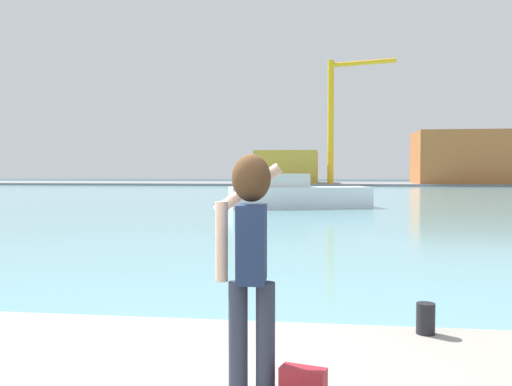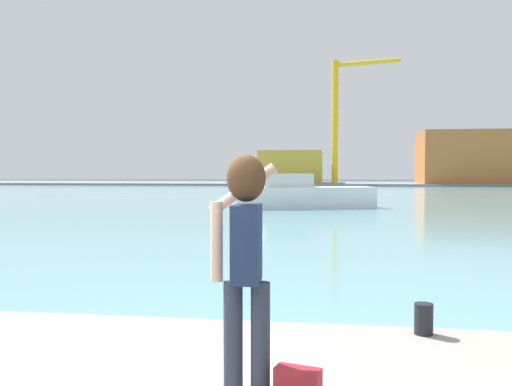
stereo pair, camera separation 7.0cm
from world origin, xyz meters
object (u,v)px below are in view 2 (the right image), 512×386
at_px(handbag, 298,385).
at_px(warehouse_left, 292,167).
at_px(harbor_bollard, 424,319).
at_px(port_crane, 341,110).
at_px(person_photographer, 245,248).
at_px(warehouse_right, 466,157).
at_px(boat_moored, 301,195).

height_order(handbag, warehouse_left, warehouse_left).
height_order(harbor_bollard, port_crane, port_crane).
bearing_deg(port_crane, handbag, -90.99).
relative_size(person_photographer, warehouse_left, 0.13).
bearing_deg(warehouse_right, handbag, -103.68).
bearing_deg(warehouse_left, warehouse_right, -5.18).
distance_m(warehouse_left, warehouse_right, 28.67).
xyz_separation_m(handbag, port_crane, (1.47, 85.28, 11.37)).
xyz_separation_m(harbor_bollard, warehouse_left, (-8.11, 89.30, 2.25)).
bearing_deg(warehouse_right, port_crane, -170.92).
distance_m(harbor_bollard, boat_moored, 28.73).
bearing_deg(harbor_bollard, warehouse_left, 95.19).
bearing_deg(harbor_bollard, warehouse_right, 76.76).
xyz_separation_m(boat_moored, warehouse_left, (-5.20, 60.72, 2.26)).
bearing_deg(warehouse_right, boat_moored, -111.85).
relative_size(handbag, warehouse_right, 0.02).
height_order(boat_moored, warehouse_left, warehouse_left).
bearing_deg(handbag, warehouse_right, 76.32).
relative_size(harbor_bollard, port_crane, 0.02).
bearing_deg(warehouse_left, person_photographer, -85.86).
height_order(handbag, port_crane, port_crane).
bearing_deg(handbag, port_crane, 89.01).
distance_m(harbor_bollard, warehouse_left, 89.70).
height_order(harbor_bollard, boat_moored, boat_moored).
relative_size(boat_moored, warehouse_left, 0.71).
distance_m(handbag, warehouse_left, 91.36).
bearing_deg(warehouse_left, handbag, -85.62).
xyz_separation_m(person_photographer, warehouse_left, (-6.58, 90.98, 1.34)).
xyz_separation_m(warehouse_left, port_crane, (8.44, -5.79, 9.09)).
bearing_deg(boat_moored, warehouse_right, 51.68).
relative_size(handbag, harbor_bollard, 1.04).
height_order(person_photographer, warehouse_right, warehouse_right).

